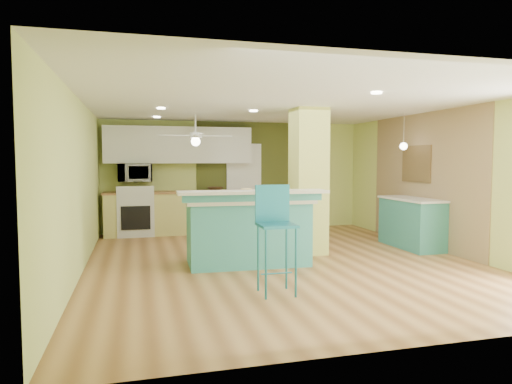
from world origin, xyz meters
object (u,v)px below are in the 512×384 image
bar_stool (275,221)px  peninsula (248,229)px  side_counter (411,223)px  canister (247,193)px  fruit_bowl (215,189)px

bar_stool → peninsula: bearing=89.2°
side_counter → canister: bearing=-173.5°
bar_stool → side_counter: size_ratio=0.92×
side_counter → fruit_bowl: (-3.22, 2.64, 0.52)m
bar_stool → fruit_bowl: (0.08, 4.75, 0.10)m
peninsula → fruit_bowl: size_ratio=6.39×
side_counter → bar_stool: bearing=-147.4°
fruit_bowl → side_counter: bearing=-39.3°
fruit_bowl → canister: canister is taller
bar_stool → side_counter: bearing=33.5°
bar_stool → fruit_bowl: 4.75m
peninsula → side_counter: size_ratio=1.55×
bar_stool → side_counter: (3.30, 2.11, -0.42)m
peninsula → bar_stool: size_ratio=1.68×
side_counter → fruit_bowl: bearing=140.7°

